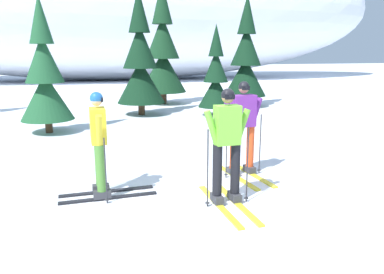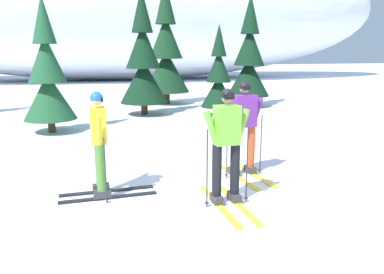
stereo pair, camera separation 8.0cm
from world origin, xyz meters
The scene contains 10 objects.
ground_plane centered at (0.00, 0.00, 0.00)m, with size 120.00×120.00×0.00m, color white.
skier_lime_jacket centered at (-0.20, -0.44, 0.95)m, with size 0.76×1.72×1.83m.
skier_purple_jacket centered at (0.61, 0.80, 0.97)m, with size 0.84×1.67×1.82m.
skier_yellow_jacket centered at (-2.08, 0.40, 0.91)m, with size 1.59×0.77×1.75m.
pine_tree_left centered at (-3.32, 6.03, 1.65)m, with size 1.52×1.52×3.94m.
pine_tree_center_left centered at (-0.17, 8.51, 1.94)m, with size 1.79×1.79×4.65m.
pine_tree_center_right centered at (1.29, 11.37, 2.27)m, with size 2.10×2.10×5.44m.
pine_tree_right centered at (2.47, 7.54, 1.40)m, with size 1.29×1.29×3.35m.
pine_tree_far_right centered at (4.53, 9.49, 1.98)m, with size 1.82×1.82×4.72m.
snow_ridge_background centered at (1.16, 27.56, 6.36)m, with size 47.36×14.06×12.73m, color white.
Camera 2 is at (-2.21, -5.72, 2.36)m, focal length 35.20 mm.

